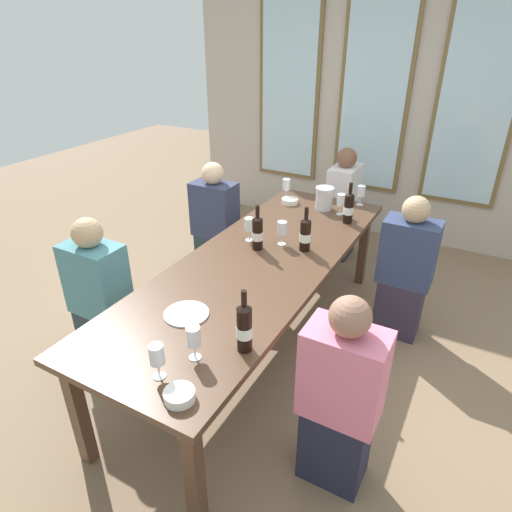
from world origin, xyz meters
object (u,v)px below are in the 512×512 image
at_px(tasting_bowl_1, 290,201).
at_px(wine_glass_0, 157,356).
at_px(metal_pitcher, 324,198).
at_px(wine_glass_3, 249,225).
at_px(wine_bottle_3, 257,233).
at_px(white_plate_0, 186,314).
at_px(wine_glass_4, 361,192).
at_px(wine_glass_5, 341,200).
at_px(wine_bottle_1, 305,234).
at_px(seated_person_4, 342,207).
at_px(tasting_bowl_0, 179,395).
at_px(seated_person_0, 215,226).
at_px(seated_person_3, 340,400).
at_px(dining_table, 259,268).
at_px(wine_bottle_0, 349,207).
at_px(wine_glass_6, 282,229).
at_px(seated_person_1, 405,272).
at_px(seated_person_2, 100,300).
at_px(wine_glass_1, 286,185).
at_px(wine_glass_2, 194,338).
at_px(wine_bottle_2, 244,327).

height_order(tasting_bowl_1, wine_glass_0, wine_glass_0).
bearing_deg(metal_pitcher, wine_glass_3, -106.53).
relative_size(metal_pitcher, wine_bottle_3, 0.59).
distance_m(white_plate_0, wine_glass_4, 2.08).
xyz_separation_m(wine_glass_4, wine_glass_5, (-0.08, -0.29, 0.00)).
xyz_separation_m(wine_bottle_1, seated_person_4, (-0.20, 1.44, -0.33)).
distance_m(wine_bottle_1, tasting_bowl_0, 1.53).
bearing_deg(seated_person_0, wine_glass_5, 16.55).
bearing_deg(seated_person_3, dining_table, 139.57).
height_order(wine_bottle_0, wine_bottle_3, wine_bottle_0).
relative_size(tasting_bowl_1, wine_glass_6, 0.83).
height_order(seated_person_1, seated_person_4, same).
bearing_deg(seated_person_2, wine_glass_1, 75.11).
xyz_separation_m(seated_person_2, seated_person_4, (0.83, 2.37, 0.00)).
height_order(dining_table, wine_bottle_0, wine_bottle_0).
bearing_deg(tasting_bowl_1, wine_glass_2, -77.24).
bearing_deg(seated_person_1, dining_table, -139.90).
relative_size(wine_bottle_2, wine_glass_6, 1.92).
height_order(seated_person_0, seated_person_4, same).
bearing_deg(seated_person_2, metal_pitcher, 62.92).
height_order(metal_pitcher, wine_glass_2, metal_pitcher).
relative_size(metal_pitcher, seated_person_2, 0.17).
xyz_separation_m(wine_bottle_0, wine_glass_1, (-0.66, 0.27, -0.00)).
bearing_deg(seated_person_4, seated_person_3, -71.10).
distance_m(wine_glass_2, seated_person_1, 1.84).
bearing_deg(wine_glass_2, wine_glass_6, 97.61).
distance_m(wine_glass_3, wine_glass_6, 0.24).
xyz_separation_m(tasting_bowl_0, wine_glass_2, (-0.10, 0.24, 0.09)).
xyz_separation_m(metal_pitcher, wine_glass_1, (-0.40, 0.09, 0.03)).
bearing_deg(wine_bottle_3, wine_glass_0, -80.33).
bearing_deg(white_plate_0, wine_glass_6, 85.79).
relative_size(wine_bottle_0, wine_glass_6, 1.87).
bearing_deg(wine_glass_3, metal_pitcher, 73.47).
bearing_deg(wine_glass_1, seated_person_4, 57.97).
xyz_separation_m(wine_bottle_3, wine_glass_5, (0.29, 0.88, -0.00)).
xyz_separation_m(wine_bottle_2, wine_glass_3, (-0.58, 1.06, -0.01)).
height_order(dining_table, wine_glass_3, wine_glass_3).
bearing_deg(wine_bottle_2, seated_person_3, 14.53).
distance_m(wine_glass_1, seated_person_2, 1.90).
height_order(dining_table, wine_bottle_2, wine_bottle_2).
relative_size(wine_bottle_0, wine_glass_1, 1.87).
bearing_deg(wine_bottle_1, seated_person_1, 33.56).
bearing_deg(wine_glass_0, wine_glass_3, 103.57).
height_order(white_plate_0, wine_glass_3, wine_glass_3).
bearing_deg(wine_glass_0, tasting_bowl_0, -21.72).
bearing_deg(tasting_bowl_0, seated_person_0, 120.04).
xyz_separation_m(wine_glass_2, seated_person_1, (0.63, 1.70, -0.33)).
distance_m(wine_bottle_1, seated_person_4, 1.49).
distance_m(tasting_bowl_0, wine_glass_4, 2.55).
height_order(wine_bottle_1, tasting_bowl_0, wine_bottle_1).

